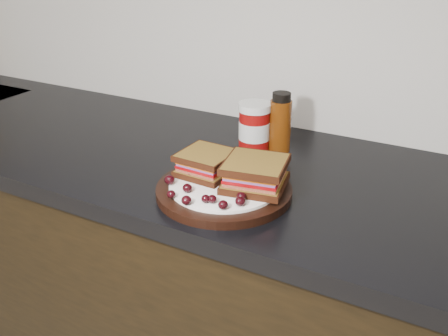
# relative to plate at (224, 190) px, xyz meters

# --- Properties ---
(base_cabinets) EXTENTS (3.96, 0.58, 0.86)m
(base_cabinets) POSITION_rel_plate_xyz_m (-0.14, 0.14, -0.48)
(base_cabinets) COLOR black
(base_cabinets) RESTS_ON ground_plane
(countertop) EXTENTS (3.98, 0.60, 0.04)m
(countertop) POSITION_rel_plate_xyz_m (-0.14, 0.14, -0.03)
(countertop) COLOR black
(countertop) RESTS_ON base_cabinets
(plate) EXTENTS (0.28, 0.28, 0.02)m
(plate) POSITION_rel_plate_xyz_m (0.00, 0.00, 0.00)
(plate) COLOR black
(plate) RESTS_ON countertop
(sandwich_left) EXTENTS (0.11, 0.11, 0.05)m
(sandwich_left) POSITION_rel_plate_xyz_m (-0.06, 0.03, 0.04)
(sandwich_left) COLOR brown
(sandwich_left) RESTS_ON plate
(sandwich_right) EXTENTS (0.14, 0.14, 0.06)m
(sandwich_right) POSITION_rel_plate_xyz_m (0.06, 0.02, 0.04)
(sandwich_right) COLOR brown
(sandwich_right) RESTS_ON plate
(grape_0) EXTENTS (0.02, 0.02, 0.02)m
(grape_0) POSITION_rel_plate_xyz_m (-0.10, -0.05, 0.02)
(grape_0) COLOR black
(grape_0) RESTS_ON plate
(grape_1) EXTENTS (0.02, 0.02, 0.02)m
(grape_1) POSITION_rel_plate_xyz_m (-0.05, -0.07, 0.02)
(grape_1) COLOR black
(grape_1) RESTS_ON plate
(grape_2) EXTENTS (0.02, 0.02, 0.02)m
(grape_2) POSITION_rel_plate_xyz_m (-0.06, -0.10, 0.02)
(grape_2) COLOR black
(grape_2) RESTS_ON plate
(grape_3) EXTENTS (0.02, 0.02, 0.02)m
(grape_3) POSITION_rel_plate_xyz_m (-0.02, -0.11, 0.02)
(grape_3) COLOR black
(grape_3) RESTS_ON plate
(grape_4) EXTENTS (0.02, 0.02, 0.02)m
(grape_4) POSITION_rel_plate_xyz_m (0.01, -0.08, 0.02)
(grape_4) COLOR black
(grape_4) RESTS_ON plate
(grape_5) EXTENTS (0.02, 0.02, 0.02)m
(grape_5) POSITION_rel_plate_xyz_m (0.02, -0.08, 0.02)
(grape_5) COLOR black
(grape_5) RESTS_ON plate
(grape_6) EXTENTS (0.02, 0.02, 0.02)m
(grape_6) POSITION_rel_plate_xyz_m (0.05, -0.09, 0.02)
(grape_6) COLOR black
(grape_6) RESTS_ON plate
(grape_7) EXTENTS (0.02, 0.02, 0.02)m
(grape_7) POSITION_rel_plate_xyz_m (0.07, -0.06, 0.02)
(grape_7) COLOR black
(grape_7) RESTS_ON plate
(grape_8) EXTENTS (0.02, 0.02, 0.02)m
(grape_8) POSITION_rel_plate_xyz_m (0.06, -0.05, 0.02)
(grape_8) COLOR black
(grape_8) RESTS_ON plate
(grape_9) EXTENTS (0.02, 0.02, 0.02)m
(grape_9) POSITION_rel_plate_xyz_m (0.05, -0.02, 0.02)
(grape_9) COLOR black
(grape_9) RESTS_ON plate
(grape_10) EXTENTS (0.02, 0.02, 0.02)m
(grape_10) POSITION_rel_plate_xyz_m (0.09, 0.01, 0.03)
(grape_10) COLOR black
(grape_10) RESTS_ON plate
(grape_11) EXTENTS (0.02, 0.02, 0.02)m
(grape_11) POSITION_rel_plate_xyz_m (0.06, 0.02, 0.02)
(grape_11) COLOR black
(grape_11) RESTS_ON plate
(grape_12) EXTENTS (0.02, 0.02, 0.02)m
(grape_12) POSITION_rel_plate_xyz_m (0.04, 0.05, 0.02)
(grape_12) COLOR black
(grape_12) RESTS_ON plate
(grape_13) EXTENTS (0.02, 0.02, 0.02)m
(grape_13) POSITION_rel_plate_xyz_m (-0.07, 0.05, 0.02)
(grape_13) COLOR black
(grape_13) RESTS_ON plate
(grape_14) EXTENTS (0.02, 0.02, 0.01)m
(grape_14) POSITION_rel_plate_xyz_m (-0.09, 0.02, 0.02)
(grape_14) COLOR black
(grape_14) RESTS_ON plate
(grape_15) EXTENTS (0.02, 0.02, 0.02)m
(grape_15) POSITION_rel_plate_xyz_m (-0.07, -0.01, 0.02)
(grape_15) COLOR black
(grape_15) RESTS_ON plate
(grape_16) EXTENTS (0.02, 0.02, 0.02)m
(grape_16) POSITION_rel_plate_xyz_m (-0.05, 0.04, 0.02)
(grape_16) COLOR black
(grape_16) RESTS_ON plate
(grape_17) EXTENTS (0.02, 0.02, 0.02)m
(grape_17) POSITION_rel_plate_xyz_m (-0.06, 0.02, 0.02)
(grape_17) COLOR black
(grape_17) RESTS_ON plate
(grape_18) EXTENTS (0.02, 0.02, 0.02)m
(grape_18) POSITION_rel_plate_xyz_m (-0.10, 0.01, 0.02)
(grape_18) COLOR black
(grape_18) RESTS_ON plate
(condiment_jar) EXTENTS (0.10, 0.10, 0.12)m
(condiment_jar) POSITION_rel_plate_xyz_m (-0.05, 0.25, 0.05)
(condiment_jar) COLOR maroon
(condiment_jar) RESTS_ON countertop
(oil_bottle) EXTENTS (0.06, 0.06, 0.15)m
(oil_bottle) POSITION_rel_plate_xyz_m (0.01, 0.27, 0.06)
(oil_bottle) COLOR #522408
(oil_bottle) RESTS_ON countertop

